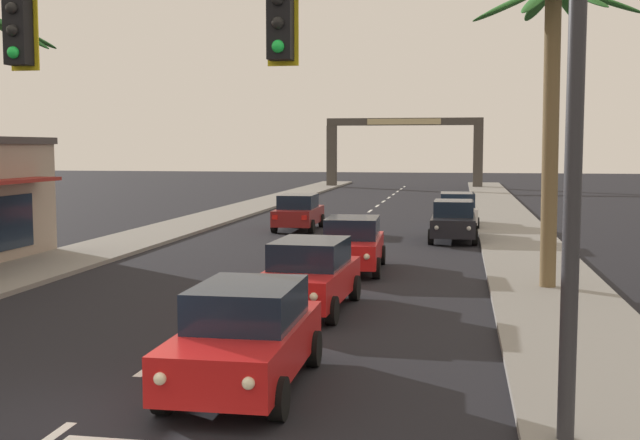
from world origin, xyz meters
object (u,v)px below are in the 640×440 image
(traffic_signal_mast, at_px, (289,67))
(palm_right_second, at_px, (551,79))
(sedan_lead_at_stop_bar, at_px, (246,336))
(sedan_parked_nearest_kerb, at_px, (454,220))
(town_gateway_arch, at_px, (404,142))
(sedan_parked_mid_kerb, at_px, (457,210))
(sedan_fifth_in_queue, at_px, (352,244))
(sedan_oncoming_far, at_px, (299,212))
(sedan_third_in_queue, at_px, (309,275))

(traffic_signal_mast, height_order, palm_right_second, palm_right_second)
(palm_right_second, bearing_deg, sedan_lead_at_stop_bar, -120.55)
(sedan_parked_nearest_kerb, relative_size, town_gateway_arch, 0.30)
(sedan_lead_at_stop_bar, distance_m, sedan_parked_mid_kerb, 26.61)
(traffic_signal_mast, xyz_separation_m, town_gateway_arch, (-3.12, 65.76, -0.63))
(traffic_signal_mast, distance_m, town_gateway_arch, 65.84)
(town_gateway_arch, bearing_deg, sedan_lead_at_stop_bar, -88.21)
(traffic_signal_mast, bearing_deg, palm_right_second, 68.33)
(sedan_fifth_in_queue, height_order, palm_right_second, palm_right_second)
(sedan_parked_mid_kerb, bearing_deg, sedan_oncoming_far, -161.11)
(sedan_lead_at_stop_bar, height_order, sedan_third_in_queue, same)
(traffic_signal_mast, relative_size, sedan_parked_mid_kerb, 2.59)
(sedan_parked_mid_kerb, distance_m, town_gateway_arch, 38.03)
(sedan_oncoming_far, bearing_deg, sedan_third_in_queue, -77.54)
(sedan_parked_mid_kerb, relative_size, palm_right_second, 0.54)
(sedan_parked_mid_kerb, bearing_deg, sedan_fifth_in_queue, -102.85)
(palm_right_second, height_order, town_gateway_arch, palm_right_second)
(sedan_oncoming_far, height_order, town_gateway_arch, town_gateway_arch)
(sedan_lead_at_stop_bar, bearing_deg, sedan_third_in_queue, 91.35)
(sedan_parked_nearest_kerb, distance_m, town_gateway_arch, 43.50)
(sedan_third_in_queue, bearing_deg, palm_right_second, 30.78)
(sedan_parked_nearest_kerb, bearing_deg, traffic_signal_mast, -95.06)
(sedan_oncoming_far, xyz_separation_m, town_gateway_arch, (2.07, 40.01, 3.46))
(palm_right_second, bearing_deg, sedan_parked_mid_kerb, 98.23)
(sedan_third_in_queue, height_order, sedan_parked_nearest_kerb, same)
(sedan_oncoming_far, relative_size, sedan_parked_nearest_kerb, 1.00)
(sedan_third_in_queue, bearing_deg, sedan_fifth_in_queue, 88.16)
(sedan_oncoming_far, bearing_deg, town_gateway_arch, 87.04)
(sedan_lead_at_stop_bar, xyz_separation_m, sedan_parked_mid_kerb, (3.27, 26.41, 0.00))
(traffic_signal_mast, xyz_separation_m, sedan_parked_mid_kerb, (2.14, 28.26, -4.09))
(sedan_lead_at_stop_bar, bearing_deg, sedan_parked_nearest_kerb, 81.45)
(sedan_parked_mid_kerb, bearing_deg, sedan_third_in_queue, -99.56)
(sedan_fifth_in_queue, relative_size, sedan_parked_mid_kerb, 1.00)
(sedan_third_in_queue, xyz_separation_m, sedan_oncoming_far, (-3.92, 17.73, 0.00))
(traffic_signal_mast, bearing_deg, sedan_third_in_queue, 99.01)
(sedan_oncoming_far, bearing_deg, sedan_fifth_in_queue, -70.42)
(sedan_lead_at_stop_bar, relative_size, sedan_parked_nearest_kerb, 1.00)
(sedan_fifth_in_queue, bearing_deg, sedan_parked_mid_kerb, 77.15)
(sedan_parked_nearest_kerb, xyz_separation_m, palm_right_second, (2.55, -11.22, 4.82))
(traffic_signal_mast, relative_size, palm_right_second, 1.39)
(sedan_parked_mid_kerb, distance_m, palm_right_second, 17.62)
(town_gateway_arch, bearing_deg, palm_right_second, -81.94)
(sedan_lead_at_stop_bar, distance_m, palm_right_second, 12.19)
(town_gateway_arch, bearing_deg, traffic_signal_mast, -87.28)
(palm_right_second, bearing_deg, sedan_parked_nearest_kerb, 102.83)
(sedan_fifth_in_queue, xyz_separation_m, sedan_oncoming_far, (-4.12, 11.57, 0.00))
(sedan_fifth_in_queue, distance_m, town_gateway_arch, 51.74)
(sedan_parked_mid_kerb, xyz_separation_m, town_gateway_arch, (-5.26, 37.50, 3.46))
(sedan_lead_at_stop_bar, relative_size, sedan_parked_mid_kerb, 0.99)
(sedan_parked_nearest_kerb, height_order, town_gateway_arch, town_gateway_arch)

